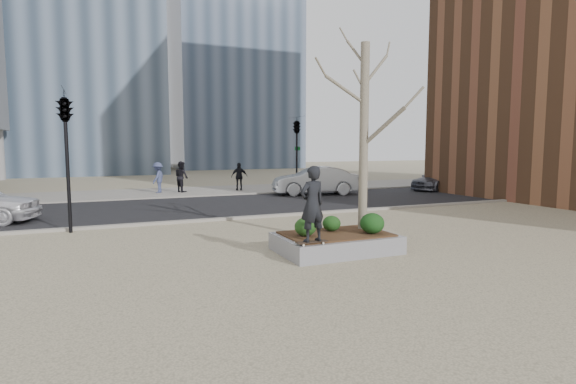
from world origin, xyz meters
name	(u,v)px	position (x,y,z in m)	size (l,w,h in m)	color
ground	(301,255)	(0.00, 0.00, 0.00)	(120.00, 120.00, 0.00)	tan
street	(209,206)	(0.00, 10.00, 0.01)	(60.00, 8.00, 0.02)	black
far_sidewalk	(181,192)	(0.00, 17.00, 0.01)	(60.00, 6.00, 0.02)	gray
planter	(336,243)	(1.00, 0.00, 0.23)	(3.00, 2.00, 0.45)	gray
planter_mulch	(336,234)	(1.00, 0.00, 0.47)	(2.70, 1.70, 0.04)	#382314
sycamore_tree	(364,107)	(2.00, 0.30, 3.79)	(2.80, 2.80, 6.60)	gray
shrub_left	(305,227)	(0.10, -0.04, 0.73)	(0.55, 0.55, 0.47)	#143E13
shrub_middle	(332,223)	(1.03, 0.29, 0.70)	(0.49, 0.49, 0.41)	#183E13
shrub_right	(372,223)	(1.84, -0.42, 0.76)	(0.63, 0.63, 0.53)	#153E13
skateboard	(312,243)	(-0.10, -0.82, 0.49)	(0.78, 0.20, 0.07)	black
skateboarder	(312,204)	(-0.10, -0.82, 1.41)	(0.65, 0.42, 1.77)	black
car_silver	(315,181)	(6.70, 12.49, 0.81)	(1.67, 4.79, 1.58)	#9A9EA2
car_third	(438,180)	(15.04, 11.94, 0.64)	(1.75, 4.30, 1.25)	#50505B
pedestrian_a	(181,177)	(-0.02, 16.78, 0.94)	(0.89, 0.69, 1.82)	black
pedestrian_b	(158,178)	(-1.34, 16.96, 0.91)	(1.15, 0.66, 1.78)	#3B446B
pedestrian_c	(239,177)	(3.46, 16.48, 0.88)	(1.00, 0.42, 1.70)	black
traffic_light_near	(67,162)	(-5.50, 5.60, 2.25)	(0.60, 2.48, 4.50)	black
traffic_light_far	(297,154)	(6.50, 14.60, 2.25)	(0.60, 2.48, 4.50)	black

